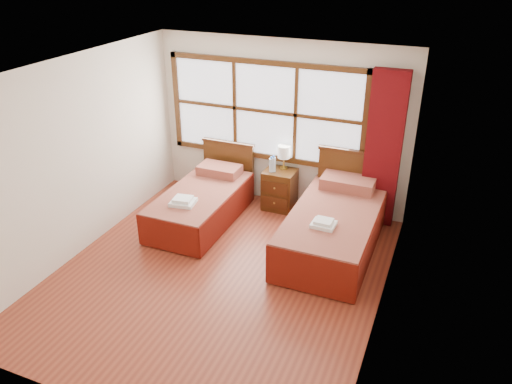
% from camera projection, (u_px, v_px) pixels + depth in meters
% --- Properties ---
extents(floor, '(4.50, 4.50, 0.00)m').
position_uv_depth(floor, '(219.00, 274.00, 6.40)').
color(floor, brown).
rests_on(floor, ground).
extents(ceiling, '(4.50, 4.50, 0.00)m').
position_uv_depth(ceiling, '(211.00, 71.00, 5.23)').
color(ceiling, white).
rests_on(ceiling, wall_back).
extents(wall_back, '(4.00, 0.00, 4.00)m').
position_uv_depth(wall_back, '(281.00, 125.00, 7.68)').
color(wall_back, silver).
rests_on(wall_back, floor).
extents(wall_left, '(0.00, 4.50, 4.50)m').
position_uv_depth(wall_left, '(78.00, 158.00, 6.49)').
color(wall_left, silver).
rests_on(wall_left, floor).
extents(wall_right, '(0.00, 4.50, 4.50)m').
position_uv_depth(wall_right, '(390.00, 215.00, 5.14)').
color(wall_right, silver).
rests_on(wall_right, floor).
extents(window, '(3.16, 0.06, 1.56)m').
position_uv_depth(window, '(265.00, 111.00, 7.64)').
color(window, white).
rests_on(window, wall_back).
extents(curtain, '(0.50, 0.16, 2.30)m').
position_uv_depth(curtain, '(383.00, 150.00, 7.08)').
color(curtain, '#5D090C').
rests_on(curtain, wall_back).
extents(bed_left, '(0.97, 1.99, 0.94)m').
position_uv_depth(bed_left, '(203.00, 202.00, 7.55)').
color(bed_left, '#43210E').
rests_on(bed_left, floor).
extents(bed_right, '(1.12, 2.18, 1.10)m').
position_uv_depth(bed_right, '(334.00, 226.00, 6.84)').
color(bed_right, '#43210E').
rests_on(bed_right, floor).
extents(nightstand, '(0.48, 0.47, 0.64)m').
position_uv_depth(nightstand, '(280.00, 189.00, 7.87)').
color(nightstand, '#492910').
rests_on(nightstand, floor).
extents(towels_left, '(0.37, 0.34, 0.10)m').
position_uv_depth(towels_left, '(183.00, 201.00, 7.03)').
color(towels_left, white).
rests_on(towels_left, bed_left).
extents(towels_right, '(0.31, 0.27, 0.09)m').
position_uv_depth(towels_right, '(324.00, 223.00, 6.32)').
color(towels_right, white).
rests_on(towels_right, bed_right).
extents(lamp, '(0.19, 0.19, 0.38)m').
position_uv_depth(lamp, '(284.00, 153.00, 7.69)').
color(lamp, gold).
rests_on(lamp, nightstand).
extents(bottle_near, '(0.07, 0.07, 0.25)m').
position_uv_depth(bottle_near, '(271.00, 165.00, 7.65)').
color(bottle_near, silver).
rests_on(bottle_near, nightstand).
extents(bottle_far, '(0.07, 0.07, 0.26)m').
position_uv_depth(bottle_far, '(274.00, 164.00, 7.66)').
color(bottle_far, silver).
rests_on(bottle_far, nightstand).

